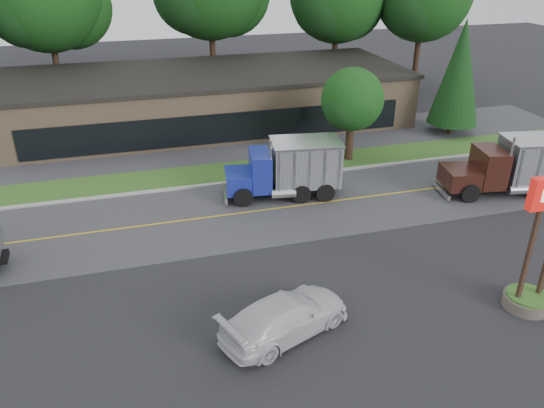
% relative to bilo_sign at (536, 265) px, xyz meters
% --- Properties ---
extents(ground, '(140.00, 140.00, 0.00)m').
position_rel_bilo_sign_xyz_m(ground, '(-10.50, 2.50, -2.02)').
color(ground, '#313136').
rests_on(ground, ground).
extents(road, '(60.00, 8.00, 0.02)m').
position_rel_bilo_sign_xyz_m(road, '(-10.50, 11.50, -2.02)').
color(road, '#545459').
rests_on(road, ground).
extents(center_line, '(60.00, 0.12, 0.01)m').
position_rel_bilo_sign_xyz_m(center_line, '(-10.50, 11.50, -2.02)').
color(center_line, gold).
rests_on(center_line, ground).
extents(curb, '(60.00, 0.30, 0.12)m').
position_rel_bilo_sign_xyz_m(curb, '(-10.50, 15.70, -2.02)').
color(curb, '#9E9E99').
rests_on(curb, ground).
extents(grass_verge, '(60.00, 3.40, 0.03)m').
position_rel_bilo_sign_xyz_m(grass_verge, '(-10.50, 17.50, -2.02)').
color(grass_verge, '#2D6623').
rests_on(grass_verge, ground).
extents(far_parking, '(60.00, 7.00, 0.02)m').
position_rel_bilo_sign_xyz_m(far_parking, '(-10.50, 22.50, -2.02)').
color(far_parking, '#545459').
rests_on(far_parking, ground).
extents(strip_mall, '(32.00, 12.00, 4.00)m').
position_rel_bilo_sign_xyz_m(strip_mall, '(-8.50, 28.50, -0.02)').
color(strip_mall, '#997C5E').
rests_on(strip_mall, ground).
extents(bilo_sign, '(2.20, 1.90, 5.95)m').
position_rel_bilo_sign_xyz_m(bilo_sign, '(0.00, 0.00, 0.00)').
color(bilo_sign, '#6B6054').
rests_on(bilo_sign, ground).
extents(tree_far_b, '(10.18, 9.58, 14.53)m').
position_rel_bilo_sign_xyz_m(tree_far_b, '(-20.34, 36.62, 7.25)').
color(tree_far_b, '#382619').
rests_on(tree_far_b, ground).
extents(evergreen_right, '(3.87, 3.87, 8.78)m').
position_rel_bilo_sign_xyz_m(evergreen_right, '(9.50, 20.50, 2.80)').
color(evergreen_right, '#382619').
rests_on(evergreen_right, ground).
extents(tree_verge, '(4.46, 4.20, 6.37)m').
position_rel_bilo_sign_xyz_m(tree_verge, '(-0.43, 17.55, 2.03)').
color(tree_verge, '#382619').
rests_on(tree_verge, ground).
extents(dump_truck_blue, '(7.02, 3.50, 3.36)m').
position_rel_bilo_sign_xyz_m(dump_truck_blue, '(-6.25, 13.07, -0.23)').
color(dump_truck_blue, black).
rests_on(dump_truck_blue, ground).
extents(dump_truck_maroon, '(8.98, 4.05, 3.36)m').
position_rel_bilo_sign_xyz_m(dump_truck_maroon, '(7.43, 9.71, -0.21)').
color(dump_truck_maroon, black).
rests_on(dump_truck_maroon, ground).
extents(rally_car, '(5.88, 4.11, 1.58)m').
position_rel_bilo_sign_xyz_m(rally_car, '(-10.16, 1.18, -1.23)').
color(rally_car, silver).
rests_on(rally_car, ground).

